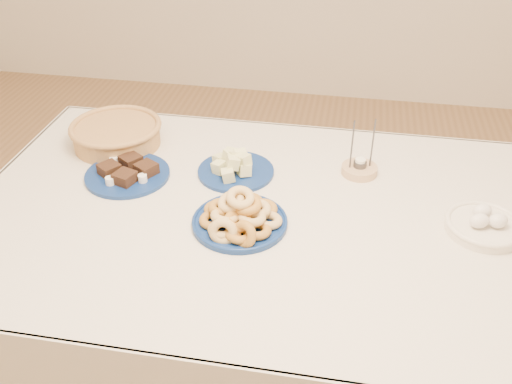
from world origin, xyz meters
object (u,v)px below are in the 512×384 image
donut_platter (239,217)px  melon_plate (234,167)px  wicker_basket (116,133)px  brownie_plate (127,173)px  dining_table (259,240)px  candle_holder (359,169)px  egg_bowl (484,225)px

donut_platter → melon_plate: 0.27m
wicker_basket → melon_plate: bearing=-14.2°
donut_platter → brownie_plate: size_ratio=0.88×
donut_platter → brownie_plate: donut_platter is taller
dining_table → candle_holder: (0.28, 0.26, 0.12)m
dining_table → donut_platter: bearing=-118.1°
melon_plate → wicker_basket: size_ratio=0.90×
donut_platter → melon_plate: (-0.07, 0.26, -0.01)m
wicker_basket → donut_platter: bearing=-36.6°
brownie_plate → candle_holder: candle_holder is taller
wicker_basket → egg_bowl: (1.17, -0.28, -0.02)m
dining_table → egg_bowl: 0.63m
dining_table → melon_plate: melon_plate is taller
candle_holder → egg_bowl: size_ratio=0.69×
dining_table → candle_holder: candle_holder is taller
donut_platter → wicker_basket: 0.63m
donut_platter → egg_bowl: size_ratio=1.11×
donut_platter → melon_plate: donut_platter is taller
melon_plate → egg_bowl: melon_plate is taller
donut_platter → candle_holder: (0.32, 0.34, -0.01)m
melon_plate → candle_holder: 0.40m
egg_bowl → donut_platter: bearing=-171.8°
dining_table → brownie_plate: bearing=166.2°
dining_table → candle_holder: size_ratio=9.07×
dining_table → melon_plate: 0.25m
melon_plate → egg_bowl: size_ratio=1.14×
donut_platter → candle_holder: size_ratio=1.61×
brownie_plate → egg_bowl: bearing=-4.9°
wicker_basket → dining_table: bearing=-28.5°
candle_holder → egg_bowl: bearing=-35.1°
egg_bowl → candle_holder: bearing=144.9°
dining_table → wicker_basket: size_ratio=4.94×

